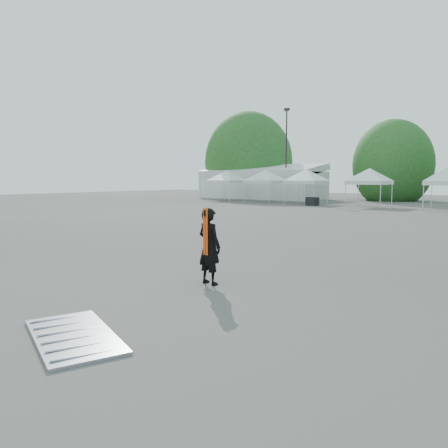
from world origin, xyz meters
The scene contains 13 objects.
ground centered at (0.00, 0.00, 0.00)m, with size 120.00×120.00×0.00m, color #474442.
marquee centered at (-22.00, 35.00, 1.97)m, with size 15.00×6.25×4.23m.
light_pole_west centered at (-18.00, 34.00, 5.77)m, with size 0.60×0.25×10.30m.
tree_far_w centered at (-26.00, 38.00, 4.54)m, with size 4.80×4.80×7.30m.
tree_mid_w centered at (-8.00, 40.00, 3.93)m, with size 4.16×4.16×6.33m.
tent_a centered at (-22.48, 28.85, 3.06)m, with size 4.64×4.64×3.88m.
tent_b centered at (-17.21, 28.52, 3.06)m, with size 4.69×4.69×3.88m.
tent_c centered at (-12.56, 28.50, 3.06)m, with size 4.63×4.63×3.88m.
tent_d centered at (-6.22, 27.97, 3.06)m, with size 4.53×4.53×3.88m.
tent_e centered at (0.03, 27.10, 3.06)m, with size 3.94×3.94×3.88m.
man centered at (0.84, -2.04, 0.90)m, with size 0.70×0.51×1.79m.
barrier_mid centered at (1.40, -5.99, 0.04)m, with size 2.49×1.84×0.07m.
crate_west centered at (-10.72, 26.21, 0.38)m, with size 0.99×0.77×0.77m, color black.
Camera 1 is at (7.28, -9.71, 2.47)m, focal length 35.00 mm.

